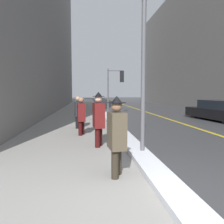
# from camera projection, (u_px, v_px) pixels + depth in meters

# --- Properties ---
(ground_plane) EXTENTS (160.00, 160.00, 0.00)m
(ground_plane) POSITION_uv_depth(u_px,v_px,m) (165.00, 199.00, 3.48)
(ground_plane) COLOR #38383A
(sidewalk_slab) EXTENTS (4.00, 80.00, 0.01)m
(sidewalk_slab) POSITION_uv_depth(u_px,v_px,m) (78.00, 113.00, 18.11)
(sidewalk_slab) COLOR gray
(sidewalk_slab) RESTS_ON ground
(road_centre_stripe) EXTENTS (0.16, 80.00, 0.00)m
(road_centre_stripe) POSITION_uv_depth(u_px,v_px,m) (148.00, 113.00, 18.78)
(road_centre_stripe) COLOR gold
(road_centre_stripe) RESTS_ON ground
(snow_bank_curb) EXTENTS (0.55, 16.21, 0.13)m
(snow_bank_curb) POSITION_uv_depth(u_px,v_px,m) (118.00, 128.00, 10.10)
(snow_bank_curb) COLOR silver
(snow_bank_curb) RESTS_ON ground
(building_facade_right) EXTENTS (6.00, 36.00, 14.87)m
(building_facade_right) POSITION_uv_depth(u_px,v_px,m) (206.00, 45.00, 26.07)
(building_facade_right) COLOR slate
(building_facade_right) RESTS_ON ground
(lamp_post) EXTENTS (0.28, 0.28, 4.33)m
(lamp_post) POSITION_uv_depth(u_px,v_px,m) (144.00, 57.00, 5.72)
(lamp_post) COLOR #515156
(lamp_post) RESTS_ON ground
(traffic_light_near) EXTENTS (1.31, 0.32, 3.59)m
(traffic_light_near) POSITION_uv_depth(u_px,v_px,m) (117.00, 82.00, 17.22)
(traffic_light_near) COLOR #515156
(traffic_light_near) RESTS_ON ground
(pedestrian_nearside) EXTENTS (0.35, 0.53, 1.63)m
(pedestrian_nearside) POSITION_uv_depth(u_px,v_px,m) (117.00, 133.00, 4.32)
(pedestrian_nearside) COLOR #2A241B
(pedestrian_nearside) RESTS_ON ground
(pedestrian_in_fedora) EXTENTS (0.37, 0.56, 1.72)m
(pedestrian_in_fedora) POSITION_uv_depth(u_px,v_px,m) (99.00, 117.00, 6.77)
(pedestrian_in_fedora) COLOR #340C0C
(pedestrian_in_fedora) RESTS_ON ground
(pedestrian_with_shoulder_bag) EXTENTS (0.34, 0.72, 1.52)m
(pedestrian_with_shoulder_bag) POSITION_uv_depth(u_px,v_px,m) (81.00, 114.00, 8.67)
(pedestrian_with_shoulder_bag) COLOR #340C0C
(pedestrian_with_shoulder_bag) RESTS_ON ground
(pedestrian_trailing) EXTENTS (0.35, 0.52, 1.53)m
(pedestrian_trailing) POSITION_uv_depth(u_px,v_px,m) (78.00, 111.00, 10.34)
(pedestrian_trailing) COLOR black
(pedestrian_trailing) RESTS_ON ground
(parked_car_black) EXTENTS (2.36, 5.03, 1.25)m
(parked_car_black) POSITION_uv_depth(u_px,v_px,m) (221.00, 111.00, 13.35)
(parked_car_black) COLOR black
(parked_car_black) RESTS_ON ground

